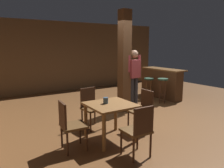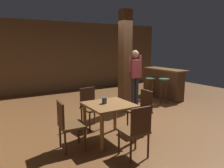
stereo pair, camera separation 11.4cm
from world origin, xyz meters
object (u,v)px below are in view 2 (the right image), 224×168
chair_east (142,109)px  bar_stool_mid (150,83)px  dining_table (109,110)px  napkin_cup (104,100)px  bar_counter (163,83)px  bar_stool_near (164,85)px  chair_west (68,123)px  chair_south (136,129)px  chair_north (90,105)px  standing_person (135,76)px

chair_east → bar_stool_mid: bearing=45.6°
dining_table → napkin_cup: napkin_cup is taller
dining_table → bar_counter: size_ratio=0.51×
dining_table → bar_stool_near: size_ratio=1.07×
chair_west → bar_stool_mid: size_ratio=1.22×
dining_table → napkin_cup: (-0.07, 0.07, 0.19)m
bar_stool_near → bar_counter: bearing=48.5°
chair_east → bar_counter: size_ratio=0.53×
napkin_cup → bar_stool_mid: bearing=34.9°
chair_south → bar_stool_near: bearing=38.8°
dining_table → chair_south: (0.00, -0.86, -0.09)m
chair_north → chair_east: size_ratio=1.00×
chair_east → napkin_cup: size_ratio=7.44×
chair_north → napkin_cup: chair_north is taller
standing_person → bar_counter: size_ratio=1.02×
chair_north → bar_stool_near: 3.02m
chair_south → napkin_cup: bearing=94.2°
chair_south → bar_stool_mid: size_ratio=1.22×
chair_south → bar_stool_mid: bearing=45.8°
chair_east → napkin_cup: chair_east is taller
chair_east → bar_stool_near: (2.11, 1.49, 0.09)m
bar_counter → bar_stool_mid: 0.51m
chair_east → bar_stool_mid: size_ratio=1.22×
chair_east → chair_west: same height
bar_stool_mid → chair_east: bearing=-134.4°
standing_person → bar_stool_near: standing_person is taller
chair_north → bar_stool_mid: chair_north is taller
chair_north → bar_counter: bearing=20.1°
chair_west → bar_stool_near: bearing=21.7°
chair_north → chair_west: same height
napkin_cup → standing_person: size_ratio=0.07×
dining_table → bar_stool_near: bar_stool_near is taller
dining_table → napkin_cup: bearing=133.9°
chair_south → napkin_cup: chair_south is taller
chair_west → napkin_cup: 0.84m
chair_south → bar_stool_near: size_ratio=1.11×
bar_counter → chair_north: bearing=-159.9°
chair_east → standing_person: standing_person is taller
napkin_cup → standing_person: bearing=37.0°
bar_stool_near → dining_table: bearing=-153.0°
dining_table → chair_south: size_ratio=0.97×
bar_stool_mid → chair_west: bearing=-150.0°
chair_north → napkin_cup: 0.80m
chair_south → chair_west: 1.21m
napkin_cup → chair_east: bearing=-4.3°
dining_table → bar_counter: (3.46, 2.09, -0.07)m
dining_table → chair_east: chair_east is taller
chair_west → napkin_cup: (0.79, 0.09, 0.28)m
chair_north → standing_person: size_ratio=0.52×
chair_west → napkin_cup: bearing=6.2°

